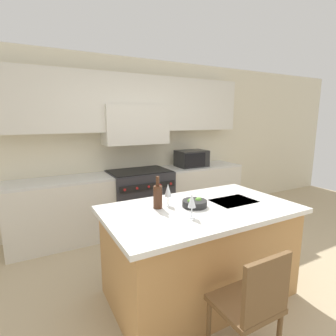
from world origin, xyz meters
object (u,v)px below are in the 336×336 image
object	(u,v)px
island_chair	(252,303)
fruit_bowl	(195,203)
microwave	(192,158)
range_stove	(140,199)
wine_bottle	(158,196)
wine_glass_near	(192,201)
wine_glass_far	(168,191)

from	to	relation	value
island_chair	fruit_bowl	size ratio (longest dim) A/B	3.74
microwave	range_stove	bearing A→B (deg)	-178.93
island_chair	wine_bottle	xyz separation A→B (m)	(-0.22, 1.01, 0.52)
fruit_bowl	wine_bottle	bearing A→B (deg)	158.16
wine_bottle	wine_glass_near	size ratio (longest dim) A/B	1.42
microwave	fruit_bowl	world-z (taller)	microwave
microwave	wine_glass_near	size ratio (longest dim) A/B	2.42
wine_bottle	wine_glass_far	distance (m)	0.13
wine_bottle	fruit_bowl	size ratio (longest dim) A/B	1.29
range_stove	island_chair	world-z (taller)	range_stove
island_chair	wine_bottle	distance (m)	1.16
island_chair	wine_glass_far	xyz separation A→B (m)	(-0.10, 1.03, 0.55)
wine_bottle	wine_glass_near	bearing A→B (deg)	-67.28
range_stove	wine_glass_near	world-z (taller)	wine_glass_near
wine_glass_near	wine_bottle	bearing A→B (deg)	112.72
wine_glass_far	wine_glass_near	bearing A→B (deg)	-85.71
wine_glass_near	island_chair	bearing A→B (deg)	-83.48
wine_bottle	wine_glass_near	distance (m)	0.39
microwave	fruit_bowl	size ratio (longest dim) A/B	2.21
range_stove	wine_glass_far	distance (m)	1.77
wine_bottle	wine_glass_far	size ratio (longest dim) A/B	1.42
wine_glass_near	microwave	bearing A→B (deg)	56.55
range_stove	island_chair	xyz separation A→B (m)	(-0.26, -2.65, 0.04)
island_chair	fruit_bowl	distance (m)	0.99
wine_bottle	fruit_bowl	world-z (taller)	wine_bottle
island_chair	wine_bottle	bearing A→B (deg)	102.48
island_chair	wine_bottle	world-z (taller)	wine_bottle
microwave	wine_glass_far	size ratio (longest dim) A/B	2.42
range_stove	microwave	distance (m)	1.16
fruit_bowl	microwave	bearing A→B (deg)	57.32
range_stove	island_chair	bearing A→B (deg)	-95.62
microwave	fruit_bowl	xyz separation A→B (m)	(-1.15, -1.79, -0.11)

